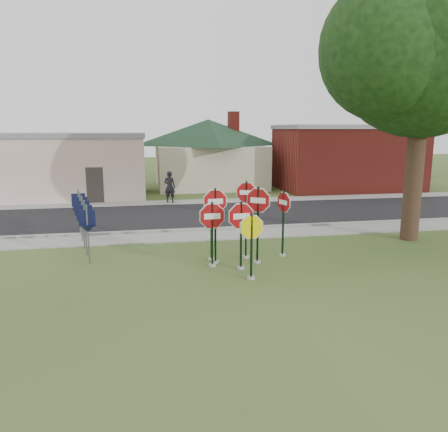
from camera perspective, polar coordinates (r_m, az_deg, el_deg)
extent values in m
plane|color=#2F4A1B|center=(13.33, 3.70, -8.16)|extent=(120.00, 120.00, 0.00)
cube|color=gray|center=(18.49, -0.49, -2.51)|extent=(60.00, 1.60, 0.06)
cube|color=black|center=(22.83, -2.47, 0.11)|extent=(60.00, 7.00, 0.04)
cube|color=gray|center=(27.02, -3.77, 1.86)|extent=(60.00, 1.60, 0.06)
cube|color=gray|center=(19.44, -1.01, -1.71)|extent=(60.00, 0.20, 0.14)
cylinder|color=#99978F|center=(14.19, 2.20, -6.77)|extent=(0.24, 0.24, 0.08)
cube|color=black|center=(13.90, 2.23, -2.60)|extent=(0.06, 0.06, 2.20)
cylinder|color=white|center=(13.76, 2.25, -0.01)|extent=(1.15, 0.14, 1.16)
cylinder|color=maroon|center=(13.76, 2.25, -0.01)|extent=(1.07, 0.13, 1.07)
cube|color=white|center=(13.76, 2.25, -0.01)|extent=(0.53, 0.07, 0.18)
cylinder|color=#99978F|center=(13.29, 3.55, -8.04)|extent=(0.24, 0.24, 0.08)
cube|color=black|center=(13.01, 3.60, -4.04)|extent=(0.06, 0.05, 2.01)
cylinder|color=white|center=(12.86, 3.63, -1.47)|extent=(1.01, 0.05, 1.01)
cylinder|color=#E0D405|center=(12.86, 3.63, -1.47)|extent=(0.93, 0.05, 0.93)
cylinder|color=#99978F|center=(14.45, -1.53, -6.42)|extent=(0.24, 0.24, 0.08)
cube|color=black|center=(14.18, -1.55, -2.44)|extent=(0.06, 0.05, 2.15)
cylinder|color=white|center=(14.04, -1.56, -0.01)|extent=(1.16, 0.08, 1.17)
cylinder|color=maroon|center=(14.04, -1.56, -0.01)|extent=(1.08, 0.08, 1.08)
cube|color=white|center=(14.04, -1.56, -0.01)|extent=(0.54, 0.04, 0.19)
cylinder|color=#99978F|center=(14.85, 4.36, -5.97)|extent=(0.24, 0.24, 0.08)
cube|color=black|center=(14.53, 4.43, -1.23)|extent=(0.08, 0.07, 2.59)
cylinder|color=white|center=(14.37, 4.48, 2.05)|extent=(0.96, 0.63, 1.13)
cylinder|color=maroon|center=(14.37, 4.48, 2.05)|extent=(0.89, 0.59, 1.05)
cube|color=white|center=(14.37, 4.48, 2.05)|extent=(0.44, 0.29, 0.18)
cylinder|color=#99978F|center=(15.37, 2.86, -5.34)|extent=(0.24, 0.24, 0.08)
cube|color=black|center=(15.05, 2.91, -0.53)|extent=(0.07, 0.07, 2.71)
cylinder|color=white|center=(14.88, 2.94, 3.10)|extent=(0.93, 0.30, 0.97)
cylinder|color=maroon|center=(14.88, 2.94, 3.10)|extent=(0.86, 0.28, 0.90)
cube|color=white|center=(14.88, 2.94, 3.10)|extent=(0.43, 0.14, 0.15)
cylinder|color=#99978F|center=(14.77, -1.12, -6.02)|extent=(0.24, 0.24, 0.08)
cube|color=black|center=(14.46, -1.14, -1.35)|extent=(0.06, 0.05, 2.55)
cylinder|color=white|center=(14.30, -1.16, 1.93)|extent=(1.09, 0.07, 1.10)
cylinder|color=maroon|center=(14.30, -1.16, 1.93)|extent=(1.01, 0.07, 1.01)
cube|color=white|center=(14.30, -1.16, 1.93)|extent=(0.50, 0.03, 0.17)
cylinder|color=#99978F|center=(15.73, 7.62, -5.05)|extent=(0.24, 0.24, 0.08)
cube|color=black|center=(15.45, 7.73, -1.03)|extent=(0.07, 0.07, 2.34)
cylinder|color=white|center=(15.31, 7.81, 1.79)|extent=(0.32, 0.94, 0.98)
cylinder|color=maroon|center=(15.31, 7.81, 1.79)|extent=(0.30, 0.87, 0.91)
cube|color=white|center=(15.31, 7.81, 1.79)|extent=(0.15, 0.43, 0.16)
cylinder|color=#99978F|center=(15.09, -1.63, -5.65)|extent=(0.24, 0.24, 0.08)
cube|color=black|center=(14.80, -1.66, -1.32)|extent=(0.08, 0.08, 2.42)
cylinder|color=white|center=(14.64, -1.68, 1.78)|extent=(0.69, 0.72, 0.98)
cylinder|color=maroon|center=(14.64, -1.68, 1.78)|extent=(0.64, 0.67, 0.91)
cube|color=white|center=(14.64, -1.68, 1.78)|extent=(0.32, 0.33, 0.16)
cube|color=#59595E|center=(15.19, -17.34, -2.31)|extent=(0.05, 0.05, 2.00)
cube|color=black|center=(15.07, -17.46, -0.28)|extent=(0.55, 0.13, 0.55)
cone|color=black|center=(15.14, -17.38, -1.58)|extent=(0.65, 0.65, 0.25)
cube|color=#59595E|center=(16.18, -17.65, -1.52)|extent=(0.05, 0.05, 2.00)
cube|color=black|center=(16.07, -17.76, 0.40)|extent=(0.55, 0.09, 0.55)
cone|color=black|center=(16.14, -17.69, -0.82)|extent=(0.62, 0.62, 0.25)
cube|color=#59595E|center=(17.18, -17.92, -0.81)|extent=(0.05, 0.05, 2.00)
cube|color=black|center=(17.07, -18.03, 0.99)|extent=(0.55, 0.05, 0.55)
cone|color=black|center=(17.14, -17.96, -0.16)|extent=(0.58, 0.58, 0.25)
cube|color=#59595E|center=(18.17, -18.16, -0.19)|extent=(0.05, 0.05, 2.00)
cube|color=black|center=(18.08, -18.26, 1.52)|extent=(0.55, 0.05, 0.55)
cone|color=black|center=(18.14, -18.20, 0.43)|extent=(0.58, 0.58, 0.25)
cube|color=#59595E|center=(19.18, -18.37, 0.37)|extent=(0.05, 0.05, 2.00)
cube|color=black|center=(19.08, -18.47, 2.00)|extent=(0.55, 0.09, 0.55)
cone|color=black|center=(19.14, -18.41, 0.96)|extent=(0.62, 0.62, 0.25)
cube|color=beige|center=(30.84, -21.62, 5.95)|extent=(12.00, 6.00, 4.00)
cube|color=gray|center=(30.74, -21.90, 9.75)|extent=(12.20, 6.20, 0.30)
cube|color=#332D28|center=(27.55, -16.50, 3.85)|extent=(1.00, 0.10, 2.20)
cube|color=#C2B79A|center=(34.68, -2.04, 6.56)|extent=(8.00, 8.00, 3.20)
pyramid|color=black|center=(34.57, -2.08, 12.52)|extent=(11.60, 11.60, 2.00)
cube|color=maroon|center=(34.92, 1.24, 12.18)|extent=(0.80, 0.80, 1.60)
cube|color=maroon|center=(34.28, 15.78, 7.18)|extent=(10.00, 6.00, 4.50)
cube|color=gray|center=(34.21, 15.99, 11.11)|extent=(10.20, 6.20, 0.30)
cube|color=white|center=(30.74, 14.87, 7.47)|extent=(2.00, 0.08, 0.90)
cylinder|color=#2F2115|center=(19.01, 23.64, 5.87)|extent=(0.70, 0.70, 5.91)
sphere|color=black|center=(19.21, 24.79, 19.76)|extent=(7.02, 7.02, 7.02)
cylinder|color=#2F2115|center=(45.78, 22.94, 7.33)|extent=(0.50, 0.50, 4.00)
sphere|color=black|center=(45.73, 23.29, 11.82)|extent=(5.60, 5.60, 5.60)
imported|color=black|center=(26.67, -7.10, 3.80)|extent=(0.81, 0.67, 1.90)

